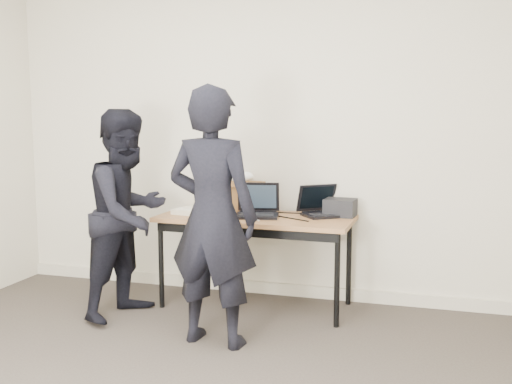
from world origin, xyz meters
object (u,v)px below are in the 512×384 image
at_px(laptop_beige, 201,206).
at_px(person_typist, 212,217).
at_px(person_observer, 128,214).
at_px(laptop_right, 322,209).
at_px(laptop_center, 257,209).
at_px(leather_satchel, 242,195).
at_px(desk, 255,224).
at_px(equipment_box, 340,208).

height_order(laptop_beige, person_typist, person_typist).
height_order(laptop_beige, person_observer, person_observer).
relative_size(laptop_beige, person_observer, 0.26).
height_order(laptop_right, person_observer, person_observer).
bearing_deg(laptop_center, person_observer, -162.97).
distance_m(laptop_beige, laptop_right, 0.97).
height_order(laptop_right, person_typist, person_typist).
xyz_separation_m(laptop_beige, person_typist, (0.40, -0.82, 0.07)).
height_order(laptop_center, laptop_right, laptop_center).
distance_m(leather_satchel, person_observer, 0.95).
bearing_deg(person_typist, laptop_right, -113.88).
relative_size(laptop_center, person_observer, 0.25).
height_order(desk, laptop_center, laptop_center).
relative_size(laptop_center, laptop_right, 0.87).
distance_m(desk, person_observer, 0.97).
bearing_deg(leather_satchel, desk, -56.56).
relative_size(desk, leather_satchel, 4.08).
bearing_deg(person_observer, person_typist, -98.43).
height_order(desk, laptop_right, laptop_right).
distance_m(laptop_right, person_typist, 1.12).
bearing_deg(laptop_right, desk, 163.63).
bearing_deg(laptop_center, person_typist, -106.17).
xyz_separation_m(desk, leather_satchel, (-0.18, 0.23, 0.19)).
height_order(laptop_right, leather_satchel, leather_satchel).
distance_m(laptop_right, equipment_box, 0.14).
bearing_deg(leather_satchel, laptop_center, -52.15).
xyz_separation_m(laptop_center, person_typist, (-0.07, -0.81, 0.07)).
relative_size(desk, person_observer, 0.99).
distance_m(desk, laptop_center, 0.12).
xyz_separation_m(laptop_right, person_typist, (-0.55, -0.97, 0.07)).
xyz_separation_m(desk, person_typist, (-0.06, -0.78, 0.18)).
bearing_deg(equipment_box, laptop_center, -164.67).
bearing_deg(laptop_center, laptop_beige, 166.94).
xyz_separation_m(laptop_beige, leather_satchel, (0.29, 0.19, 0.07)).
bearing_deg(laptop_beige, laptop_center, 9.62).
bearing_deg(laptop_beige, equipment_box, 19.58).
xyz_separation_m(desk, laptop_center, (0.01, 0.02, 0.12)).
bearing_deg(laptop_right, laptop_center, 161.74).
xyz_separation_m(desk, laptop_right, (0.49, 0.19, 0.11)).
xyz_separation_m(laptop_beige, laptop_right, (0.96, 0.15, -0.00)).
bearing_deg(person_typist, equipment_box, -119.65).
relative_size(laptop_right, equipment_box, 1.89).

